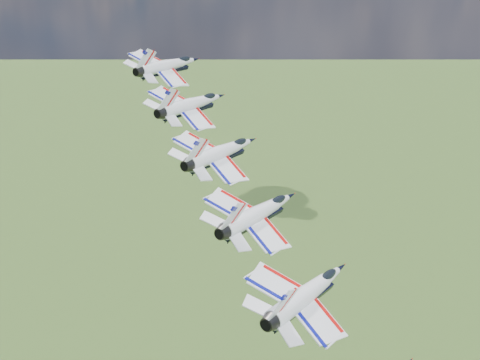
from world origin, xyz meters
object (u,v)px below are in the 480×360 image
at_px(jet_2, 222,152).
at_px(jet_3, 260,212).
at_px(jet_4, 309,292).
at_px(jet_0, 169,65).
at_px(jet_1, 193,104).

xyz_separation_m(jet_2, jet_3, (9.16, -9.10, -3.39)).
bearing_deg(jet_4, jet_2, 147.15).
bearing_deg(jet_2, jet_0, 147.15).
height_order(jet_2, jet_4, jet_2).
bearing_deg(jet_2, jet_1, 147.15).
relative_size(jet_1, jet_4, 1.00).
xyz_separation_m(jet_2, jet_4, (18.32, -18.21, -6.79)).
relative_size(jet_2, jet_3, 1.00).
xyz_separation_m(jet_1, jet_4, (27.48, -27.31, -10.18)).
height_order(jet_1, jet_4, jet_1).
distance_m(jet_0, jet_3, 40.06).
relative_size(jet_0, jet_3, 1.00).
height_order(jet_2, jet_3, jet_2).
xyz_separation_m(jet_0, jet_1, (9.16, -9.10, -3.39)).
relative_size(jet_1, jet_2, 1.00).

